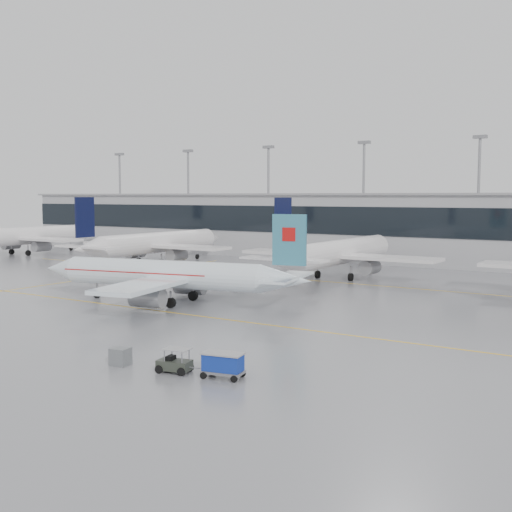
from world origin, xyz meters
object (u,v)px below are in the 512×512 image
Objects in this scene: baggage_tug at (174,364)px; baggage_cart at (223,363)px; gse_unit at (120,356)px; air_canada_jet at (173,275)px.

baggage_cart is (3.53, 0.71, 0.40)m from baggage_tug.
gse_unit is at bearing 178.08° from baggage_cart.
baggage_tug reaches higher than gse_unit.
baggage_cart reaches higher than gse_unit.
baggage_tug is 4.47m from gse_unit.
air_canada_jet is 26.73× the size of gse_unit.
air_canada_jet is 30.15m from baggage_cart.
air_canada_jet reaches higher than gse_unit.
air_canada_jet is at bearing 125.13° from baggage_cart.
baggage_tug is 2.82× the size of gse_unit.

